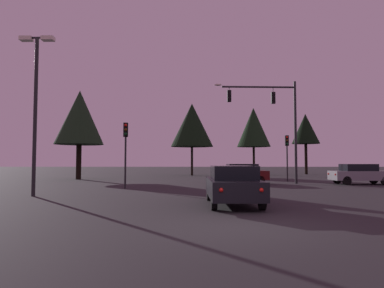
{
  "coord_description": "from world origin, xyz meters",
  "views": [
    {
      "loc": [
        -1.18,
        -8.52,
        1.67
      ],
      "look_at": [
        -1.59,
        15.25,
        2.95
      ],
      "focal_mm": 31.23,
      "sensor_mm": 36.0,
      "label": 1
    }
  ],
  "objects_px": {
    "traffic_signal_mast_arm": "(274,113)",
    "traffic_light_corner_left": "(287,149)",
    "traffic_light_corner_right": "(126,142)",
    "parking_lot_lamp_post": "(36,94)",
    "car_crossing_right": "(360,174)",
    "tree_behind_sign": "(305,129)",
    "tree_right_cluster": "(80,118)",
    "tree_left_far": "(192,125)",
    "car_crossing_left": "(241,173)",
    "car_nearside_lane": "(233,184)",
    "tree_center_horizon": "(254,127)"
  },
  "relations": [
    {
      "from": "traffic_signal_mast_arm",
      "to": "tree_right_cluster",
      "type": "xyz_separation_m",
      "value": [
        -17.37,
        6.09,
        0.46
      ]
    },
    {
      "from": "car_crossing_right",
      "to": "parking_lot_lamp_post",
      "type": "height_order",
      "value": "parking_lot_lamp_post"
    },
    {
      "from": "car_nearside_lane",
      "to": "tree_center_horizon",
      "type": "height_order",
      "value": "tree_center_horizon"
    },
    {
      "from": "tree_behind_sign",
      "to": "tree_center_horizon",
      "type": "bearing_deg",
      "value": -166.52
    },
    {
      "from": "traffic_light_corner_right",
      "to": "car_crossing_right",
      "type": "xyz_separation_m",
      "value": [
        16.67,
        4.12,
        -2.16
      ]
    },
    {
      "from": "parking_lot_lamp_post",
      "to": "car_crossing_right",
      "type": "bearing_deg",
      "value": 23.88
    },
    {
      "from": "tree_left_far",
      "to": "car_crossing_left",
      "type": "bearing_deg",
      "value": -75.67
    },
    {
      "from": "car_nearside_lane",
      "to": "tree_left_far",
      "type": "relative_size",
      "value": 0.51
    },
    {
      "from": "traffic_signal_mast_arm",
      "to": "traffic_light_corner_left",
      "type": "distance_m",
      "value": 4.5
    },
    {
      "from": "traffic_light_corner_right",
      "to": "tree_center_horizon",
      "type": "height_order",
      "value": "tree_center_horizon"
    },
    {
      "from": "car_crossing_left",
      "to": "tree_left_far",
      "type": "distance_m",
      "value": 17.11
    },
    {
      "from": "tree_behind_sign",
      "to": "tree_left_far",
      "type": "relative_size",
      "value": 0.92
    },
    {
      "from": "traffic_light_corner_right",
      "to": "tree_left_far",
      "type": "bearing_deg",
      "value": 79.3
    },
    {
      "from": "traffic_signal_mast_arm",
      "to": "traffic_light_corner_left",
      "type": "relative_size",
      "value": 2.0
    },
    {
      "from": "car_crossing_left",
      "to": "car_crossing_right",
      "type": "height_order",
      "value": "same"
    },
    {
      "from": "car_crossing_left",
      "to": "car_crossing_right",
      "type": "relative_size",
      "value": 0.99
    },
    {
      "from": "parking_lot_lamp_post",
      "to": "tree_right_cluster",
      "type": "bearing_deg",
      "value": 102.31
    },
    {
      "from": "traffic_light_corner_right",
      "to": "car_crossing_right",
      "type": "bearing_deg",
      "value": 13.88
    },
    {
      "from": "car_crossing_left",
      "to": "traffic_light_corner_left",
      "type": "bearing_deg",
      "value": 35.94
    },
    {
      "from": "traffic_light_corner_right",
      "to": "tree_left_far",
      "type": "xyz_separation_m",
      "value": [
        3.86,
        20.42,
        3.32
      ]
    },
    {
      "from": "parking_lot_lamp_post",
      "to": "tree_right_cluster",
      "type": "relative_size",
      "value": 0.92
    },
    {
      "from": "tree_right_cluster",
      "to": "car_nearside_lane",
      "type": "bearing_deg",
      "value": -55.73
    },
    {
      "from": "tree_right_cluster",
      "to": "traffic_signal_mast_arm",
      "type": "bearing_deg",
      "value": -19.32
    },
    {
      "from": "car_crossing_right",
      "to": "tree_left_far",
      "type": "relative_size",
      "value": 0.48
    },
    {
      "from": "car_crossing_right",
      "to": "tree_behind_sign",
      "type": "distance_m",
      "value": 21.54
    },
    {
      "from": "car_crossing_right",
      "to": "tree_behind_sign",
      "type": "height_order",
      "value": "tree_behind_sign"
    },
    {
      "from": "parking_lot_lamp_post",
      "to": "traffic_light_corner_left",
      "type": "bearing_deg",
      "value": 38.91
    },
    {
      "from": "tree_behind_sign",
      "to": "tree_right_cluster",
      "type": "distance_m",
      "value": 29.71
    },
    {
      "from": "car_nearside_lane",
      "to": "car_crossing_left",
      "type": "height_order",
      "value": "same"
    },
    {
      "from": "tree_left_far",
      "to": "traffic_signal_mast_arm",
      "type": "bearing_deg",
      "value": -67.0
    },
    {
      "from": "traffic_light_corner_right",
      "to": "tree_left_far",
      "type": "distance_m",
      "value": 21.04
    },
    {
      "from": "traffic_signal_mast_arm",
      "to": "car_crossing_left",
      "type": "relative_size",
      "value": 1.86
    },
    {
      "from": "car_crossing_left",
      "to": "tree_left_far",
      "type": "relative_size",
      "value": 0.47
    },
    {
      "from": "traffic_light_corner_left",
      "to": "tree_right_cluster",
      "type": "relative_size",
      "value": 0.46
    },
    {
      "from": "tree_center_horizon",
      "to": "traffic_signal_mast_arm",
      "type": "bearing_deg",
      "value": -94.62
    },
    {
      "from": "traffic_light_corner_right",
      "to": "parking_lot_lamp_post",
      "type": "height_order",
      "value": "parking_lot_lamp_post"
    },
    {
      "from": "parking_lot_lamp_post",
      "to": "tree_right_cluster",
      "type": "xyz_separation_m",
      "value": [
        -3.42,
        15.67,
        0.92
      ]
    },
    {
      "from": "car_nearside_lane",
      "to": "tree_center_horizon",
      "type": "relative_size",
      "value": 0.52
    },
    {
      "from": "car_nearside_lane",
      "to": "parking_lot_lamp_post",
      "type": "height_order",
      "value": "parking_lot_lamp_post"
    },
    {
      "from": "car_crossing_right",
      "to": "tree_right_cluster",
      "type": "height_order",
      "value": "tree_right_cluster"
    },
    {
      "from": "car_nearside_lane",
      "to": "tree_right_cluster",
      "type": "height_order",
      "value": "tree_right_cluster"
    },
    {
      "from": "traffic_light_corner_right",
      "to": "car_crossing_left",
      "type": "relative_size",
      "value": 0.97
    },
    {
      "from": "traffic_light_corner_left",
      "to": "traffic_light_corner_right",
      "type": "bearing_deg",
      "value": -147.2
    },
    {
      "from": "parking_lot_lamp_post",
      "to": "tree_center_horizon",
      "type": "relative_size",
      "value": 0.9
    },
    {
      "from": "car_crossing_left",
      "to": "car_nearside_lane",
      "type": "bearing_deg",
      "value": -98.67
    },
    {
      "from": "traffic_signal_mast_arm",
      "to": "tree_left_far",
      "type": "height_order",
      "value": "tree_left_far"
    },
    {
      "from": "tree_behind_sign",
      "to": "tree_center_horizon",
      "type": "relative_size",
      "value": 0.94
    },
    {
      "from": "car_nearside_lane",
      "to": "tree_right_cluster",
      "type": "xyz_separation_m",
      "value": [
        -12.82,
        18.81,
        5.16
      ]
    },
    {
      "from": "traffic_light_corner_left",
      "to": "car_crossing_left",
      "type": "distance_m",
      "value": 5.85
    },
    {
      "from": "tree_left_far",
      "to": "parking_lot_lamp_post",
      "type": "bearing_deg",
      "value": -106.18
    }
  ]
}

